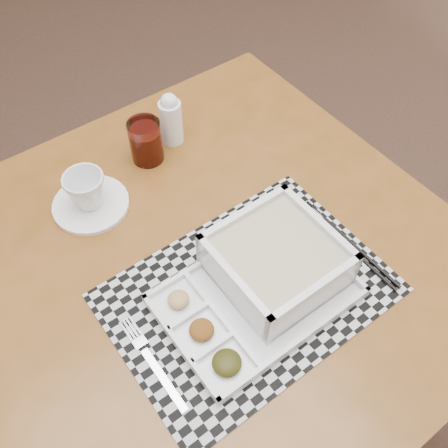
% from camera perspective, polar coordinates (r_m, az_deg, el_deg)
% --- Properties ---
extents(floor, '(5.00, 5.00, 0.00)m').
position_cam_1_polar(floor, '(1.75, -3.54, -3.04)').
color(floor, '#322219').
rests_on(floor, ground).
extents(dining_table, '(0.95, 0.95, 0.68)m').
position_cam_1_polar(dining_table, '(0.98, -1.84, -5.78)').
color(dining_table, '#55360F').
rests_on(dining_table, ground).
extents(placemat, '(0.49, 0.36, 0.00)m').
position_cam_1_polar(placemat, '(0.87, 2.82, -7.81)').
color(placemat, '#AFAFB7').
rests_on(placemat, dining_table).
extents(serving_tray, '(0.33, 0.24, 0.09)m').
position_cam_1_polar(serving_tray, '(0.86, 5.30, -5.35)').
color(serving_tray, white).
rests_on(serving_tray, placemat).
extents(fork, '(0.03, 0.19, 0.00)m').
position_cam_1_polar(fork, '(0.82, -8.20, -15.18)').
color(fork, silver).
rests_on(fork, placemat).
extents(spoon, '(0.04, 0.18, 0.01)m').
position_cam_1_polar(spoon, '(0.97, 10.68, 0.37)').
color(spoon, silver).
rests_on(spoon, placemat).
extents(chopsticks, '(0.03, 0.24, 0.01)m').
position_cam_1_polar(chopsticks, '(0.95, 14.08, -2.20)').
color(chopsticks, black).
rests_on(chopsticks, placemat).
extents(saucer, '(0.15, 0.15, 0.01)m').
position_cam_1_polar(saucer, '(1.01, -14.96, 2.18)').
color(saucer, white).
rests_on(saucer, dining_table).
extents(cup, '(0.08, 0.08, 0.07)m').
position_cam_1_polar(cup, '(0.98, -15.46, 3.73)').
color(cup, white).
rests_on(cup, saucer).
extents(juice_glass, '(0.07, 0.07, 0.09)m').
position_cam_1_polar(juice_glass, '(1.06, -8.90, 9.17)').
color(juice_glass, white).
rests_on(juice_glass, dining_table).
extents(creamer_bottle, '(0.05, 0.05, 0.12)m').
position_cam_1_polar(creamer_bottle, '(1.08, -6.10, 11.86)').
color(creamer_bottle, white).
rests_on(creamer_bottle, dining_table).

